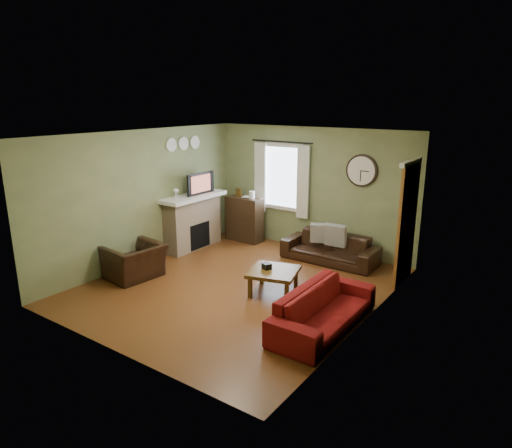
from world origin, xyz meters
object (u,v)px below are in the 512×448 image
Objects in this scene: sofa_brown at (330,248)px; bookshelf at (244,219)px; sofa_red at (324,309)px; armchair at (135,262)px; coffee_table at (274,281)px.

bookshelf is at bearing 175.97° from sofa_brown.
armchair is at bearing 94.30° from sofa_red.
coffee_table is at bearing -92.52° from sofa_brown.
bookshelf is 2.25m from sofa_brown.
sofa_red is at bearing -65.62° from sofa_brown.
sofa_red reaches higher than sofa_brown.
bookshelf reaches higher than armchair.
sofa_brown is 0.96× the size of sofa_red.
sofa_red is at bearing -38.49° from bookshelf.
sofa_brown is 1.99× the size of armchair.
bookshelf is 1.31× the size of coffee_table.
armchair is 2.58m from coffee_table.
bookshelf is 3.01m from coffee_table.
sofa_red is 3.67m from armchair.
bookshelf reaches higher than sofa_red.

